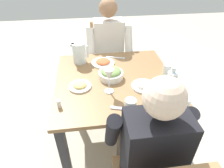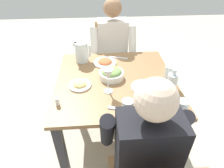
{
  "view_description": "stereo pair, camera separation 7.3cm",
  "coord_description": "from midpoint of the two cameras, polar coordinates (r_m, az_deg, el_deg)",
  "views": [
    {
      "loc": [
        -0.2,
        -1.31,
        1.61
      ],
      "look_at": [
        -0.03,
        -0.05,
        0.7
      ],
      "focal_mm": 31.28,
      "sensor_mm": 36.0,
      "label": 1
    },
    {
      "loc": [
        -0.13,
        -1.32,
        1.61
      ],
      "look_at": [
        -0.03,
        -0.05,
        0.7
      ],
      "focal_mm": 31.28,
      "sensor_mm": 36.0,
      "label": 2
    }
  ],
  "objects": [
    {
      "name": "plate_yoghurt",
      "position": [
        1.52,
        7.95,
        -0.3
      ],
      "size": [
        0.19,
        0.19,
        0.05
      ],
      "color": "white",
      "rests_on": "dining_table"
    },
    {
      "name": "ground_plane",
      "position": [
        2.08,
        -0.25,
        -14.82
      ],
      "size": [
        8.0,
        8.0,
        0.0
      ],
      "primitive_type": "plane",
      "color": "#B7AD99"
    },
    {
      "name": "water_glass_by_pitcher",
      "position": [
        1.69,
        14.53,
        3.98
      ],
      "size": [
        0.06,
        0.06,
        0.1
      ],
      "primitive_type": "cylinder",
      "color": "silver",
      "rests_on": "dining_table"
    },
    {
      "name": "fork_near",
      "position": [
        1.31,
        7.81,
        -8.34
      ],
      "size": [
        0.17,
        0.09,
        0.01
      ],
      "primitive_type": "cube",
      "rotation": [
        0.0,
        0.0,
        0.37
      ],
      "color": "silver",
      "rests_on": "dining_table"
    },
    {
      "name": "plate_fries",
      "position": [
        1.54,
        -10.7,
        -0.44
      ],
      "size": [
        0.18,
        0.18,
        0.04
      ],
      "color": "white",
      "rests_on": "dining_table"
    },
    {
      "name": "salt_shaker",
      "position": [
        1.38,
        -16.76,
        -5.54
      ],
      "size": [
        0.03,
        0.03,
        0.05
      ],
      "color": "white",
      "rests_on": "dining_table"
    },
    {
      "name": "dining_table",
      "position": [
        1.66,
        -0.3,
        -1.65
      ],
      "size": [
        0.97,
        0.97,
        0.7
      ],
      "color": "olive",
      "rests_on": "ground_plane"
    },
    {
      "name": "salad_bowl",
      "position": [
        1.6,
        -1.64,
        3.09
      ],
      "size": [
        0.2,
        0.2,
        0.09
      ],
      "color": "white",
      "rests_on": "dining_table"
    },
    {
      "name": "diner_far",
      "position": [
        2.17,
        -1.67,
        9.48
      ],
      "size": [
        0.48,
        0.53,
        1.18
      ],
      "color": "silver",
      "rests_on": "ground_plane"
    },
    {
      "name": "wine_glass",
      "position": [
        1.39,
        -2.42,
        2.42
      ],
      "size": [
        0.08,
        0.08,
        0.2
      ],
      "color": "silver",
      "rests_on": "dining_table"
    },
    {
      "name": "plate_rice_curry",
      "position": [
        1.82,
        -3.79,
        6.37
      ],
      "size": [
        0.21,
        0.21,
        0.04
      ],
      "color": "white",
      "rests_on": "dining_table"
    },
    {
      "name": "knife_near",
      "position": [
        1.92,
        0.02,
        7.72
      ],
      "size": [
        0.18,
        0.07,
        0.01
      ],
      "primitive_type": "cube",
      "rotation": [
        0.0,
        0.0,
        -0.31
      ],
      "color": "silver",
      "rests_on": "dining_table"
    },
    {
      "name": "water_pitcher",
      "position": [
        1.84,
        -10.69,
        8.94
      ],
      "size": [
        0.16,
        0.12,
        0.19
      ],
      "color": "silver",
      "rests_on": "dining_table"
    },
    {
      "name": "diner_near",
      "position": [
        1.21,
        8.5,
        -17.26
      ],
      "size": [
        0.48,
        0.53,
        1.18
      ],
      "color": "black",
      "rests_on": "ground_plane"
    },
    {
      "name": "water_glass_far_right",
      "position": [
        1.27,
        3.75,
        -6.55
      ],
      "size": [
        0.08,
        0.08,
        0.1
      ],
      "primitive_type": "cylinder",
      "color": "silver",
      "rests_on": "dining_table"
    },
    {
      "name": "water_glass_center",
      "position": [
        1.34,
        18.74,
        -5.86
      ],
      "size": [
        0.07,
        0.07,
        0.11
      ],
      "primitive_type": "cylinder",
      "color": "silver",
      "rests_on": "dining_table"
    },
    {
      "name": "oil_carafe",
      "position": [
        1.56,
        15.8,
        1.2
      ],
      "size": [
        0.08,
        0.08,
        0.16
      ],
      "color": "silver",
      "rests_on": "dining_table"
    },
    {
      "name": "fork_far",
      "position": [
        1.32,
        1.56,
        -7.26
      ],
      "size": [
        0.17,
        0.07,
        0.01
      ],
      "primitive_type": "cube",
      "rotation": [
        0.0,
        0.0,
        -0.29
      ],
      "color": "silver",
      "rests_on": "dining_table"
    },
    {
      "name": "chair_far",
      "position": [
        2.42,
        -2.14,
        8.48
      ],
      "size": [
        0.4,
        0.4,
        0.88
      ],
      "color": "#997047",
      "rests_on": "ground_plane"
    }
  ]
}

